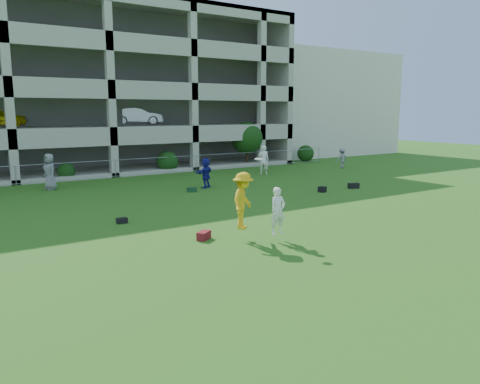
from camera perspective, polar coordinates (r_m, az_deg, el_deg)
ground at (r=15.45m, az=8.36°, el=-6.47°), size 100.00×100.00×0.00m
stucco_building at (r=51.07m, az=6.95°, el=10.50°), size 16.00×14.00×10.00m
bystander_c at (r=27.95m, az=-22.19°, el=2.30°), size 0.87×1.12×2.02m
bystander_d at (r=26.65m, az=-4.20°, el=2.34°), size 1.62×1.24×1.71m
bystander_e at (r=32.28m, az=2.88°, el=3.92°), size 0.88×0.81×2.01m
bystander_f at (r=36.78m, az=12.33°, el=4.05°), size 1.04×0.66×1.53m
bag_red_a at (r=16.00m, az=-4.43°, el=-5.30°), size 0.62×0.56×0.28m
bag_black_b at (r=18.78m, az=-14.21°, el=-3.40°), size 0.41×0.26×0.22m
crate_d at (r=25.64m, az=9.99°, el=0.33°), size 0.40×0.40×0.30m
bag_black_e at (r=27.26m, az=13.67°, el=0.76°), size 0.67×0.51×0.30m
bag_green_g at (r=25.42m, az=-5.90°, el=0.29°), size 0.56×0.42×0.25m
frisbee_contest at (r=15.62m, az=1.11°, el=-1.28°), size 1.91×1.58×2.53m
parking_garage at (r=40.02m, az=-19.35°, el=11.71°), size 30.00×14.00×12.00m
fence at (r=31.84m, az=-14.94°, el=2.81°), size 36.06×0.06×1.20m
shrub_row at (r=34.10m, az=-8.04°, el=5.00°), size 34.38×2.52×3.50m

